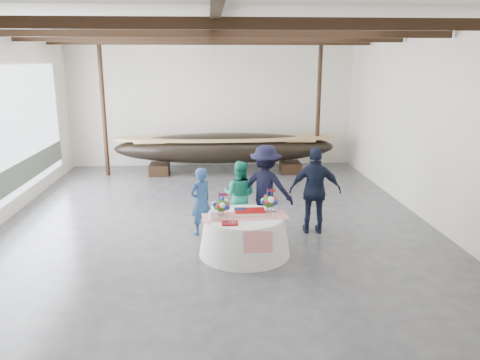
{
  "coord_description": "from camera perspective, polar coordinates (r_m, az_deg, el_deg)",
  "views": [
    {
      "loc": [
        -0.11,
        -10.77,
        3.73
      ],
      "look_at": [
        0.55,
        -0.76,
        1.14
      ],
      "focal_mm": 35.0,
      "sensor_mm": 36.0,
      "label": 1
    }
  ],
  "objects": [
    {
      "name": "wall_front",
      "position": [
        5.0,
        -2.36,
        -2.77
      ],
      "size": [
        10.0,
        0.02,
        4.5
      ],
      "primitive_type": "cube",
      "color": "silver",
      "rests_on": "ground"
    },
    {
      "name": "longboat_display",
      "position": [
        15.63,
        -1.8,
        3.95
      ],
      "size": [
        7.35,
        1.47,
        1.38
      ],
      "color": "black",
      "rests_on": "ground"
    },
    {
      "name": "banquet_table",
      "position": [
        9.26,
        0.57,
        -6.71
      ],
      "size": [
        1.8,
        1.8,
        0.77
      ],
      "color": "silver",
      "rests_on": "ground"
    },
    {
      "name": "tabletop_items",
      "position": [
        9.22,
        0.34,
        -3.29
      ],
      "size": [
        1.7,
        0.99,
        0.4
      ],
      "color": "red",
      "rests_on": "banquet_table"
    },
    {
      "name": "pavilion_structure",
      "position": [
        11.57,
        -3.34,
        15.79
      ],
      "size": [
        9.8,
        11.76,
        4.5
      ],
      "color": "black",
      "rests_on": "ground"
    },
    {
      "name": "wall_right",
      "position": [
        12.01,
        21.58,
        6.38
      ],
      "size": [
        0.02,
        12.0,
        4.5
      ],
      "primitive_type": "cube",
      "color": "silver",
      "rests_on": "ground"
    },
    {
      "name": "guest_man_right",
      "position": [
        10.33,
        9.15,
        -1.29
      ],
      "size": [
        1.17,
        0.59,
        1.92
      ],
      "primitive_type": "imported",
      "rotation": [
        0.0,
        0.0,
        3.03
      ],
      "color": "black",
      "rests_on": "ground"
    },
    {
      "name": "open_bay",
      "position": [
        12.87,
        -25.88,
        4.51
      ],
      "size": [
        0.03,
        7.0,
        3.2
      ],
      "color": "silver",
      "rests_on": "ground"
    },
    {
      "name": "guest_woman_teal",
      "position": [
        10.53,
        -0.07,
        -1.82
      ],
      "size": [
        0.91,
        0.81,
        1.55
      ],
      "primitive_type": "imported",
      "rotation": [
        0.0,
        0.0,
        2.79
      ],
      "color": "#1C9273",
      "rests_on": "ground"
    },
    {
      "name": "guest_woman_blue",
      "position": [
        10.21,
        -4.83,
        -2.58
      ],
      "size": [
        0.65,
        0.62,
        1.49
      ],
      "primitive_type": "imported",
      "rotation": [
        0.0,
        0.0,
        3.82
      ],
      "color": "navy",
      "rests_on": "ground"
    },
    {
      "name": "guest_man_left",
      "position": [
        10.43,
        3.13,
        -0.96
      ],
      "size": [
        1.42,
        1.11,
        1.92
      ],
      "primitive_type": "imported",
      "rotation": [
        0.0,
        0.0,
        2.78
      ],
      "color": "black",
      "rests_on": "ground"
    },
    {
      "name": "floor",
      "position": [
        11.4,
        -3.01,
        -4.65
      ],
      "size": [
        10.0,
        12.0,
        0.01
      ],
      "primitive_type": "cube",
      "color": "#3D3D42",
      "rests_on": "ground"
    },
    {
      "name": "ceiling",
      "position": [
        10.8,
        -3.35,
        18.53
      ],
      "size": [
        10.0,
        12.0,
        0.01
      ],
      "primitive_type": "cube",
      "color": "white",
      "rests_on": "wall_back"
    },
    {
      "name": "wall_back",
      "position": [
        16.84,
        -3.42,
        9.4
      ],
      "size": [
        10.0,
        0.02,
        4.5
      ],
      "primitive_type": "cube",
      "color": "silver",
      "rests_on": "ground"
    }
  ]
}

